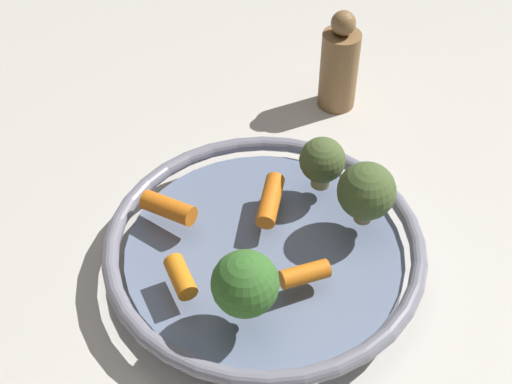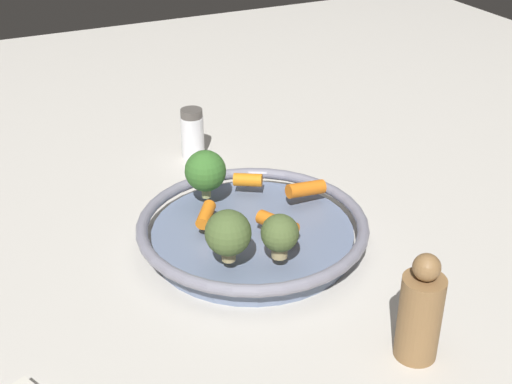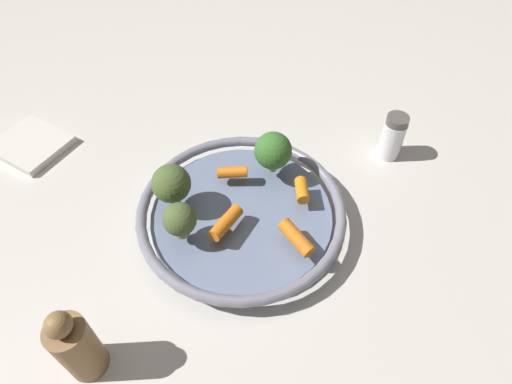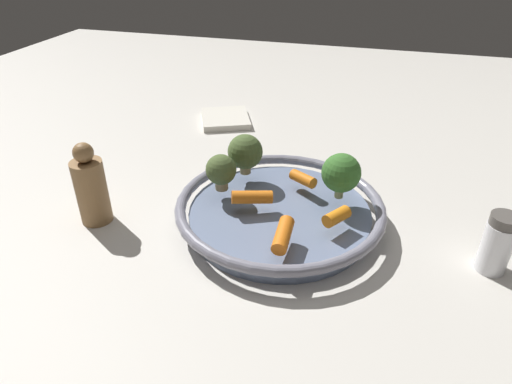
{
  "view_description": "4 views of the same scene",
  "coord_description": "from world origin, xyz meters",
  "px_view_note": "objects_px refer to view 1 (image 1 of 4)",
  "views": [
    {
      "loc": [
        -0.38,
        -0.24,
        0.55
      ],
      "look_at": [
        0.02,
        0.03,
        0.07
      ],
      "focal_mm": 49.53,
      "sensor_mm": 36.0,
      "label": 1
    },
    {
      "loc": [
        0.72,
        -0.34,
        0.53
      ],
      "look_at": [
        -0.01,
        0.01,
        0.08
      ],
      "focal_mm": 49.27,
      "sensor_mm": 36.0,
      "label": 2
    },
    {
      "loc": [
        0.21,
        0.34,
        0.55
      ],
      "look_at": [
        -0.01,
        0.02,
        0.08
      ],
      "focal_mm": 30.63,
      "sensor_mm": 36.0,
      "label": 3
    },
    {
      "loc": [
        -0.12,
        0.55,
        0.4
      ],
      "look_at": [
        0.03,
        0.03,
        0.07
      ],
      "focal_mm": 31.65,
      "sensor_mm": 36.0,
      "label": 4
    }
  ],
  "objects_px": {
    "baby_carrot_left": "(305,274)",
    "broccoli_floret_mid": "(245,284)",
    "baby_carrot_right": "(270,200)",
    "broccoli_floret_edge": "(322,161)",
    "broccoli_floret_small": "(366,192)",
    "pepper_mill": "(339,65)",
    "baby_carrot_back": "(168,208)",
    "baby_carrot_center": "(181,277)",
    "serving_bowl": "(264,251)"
  },
  "relations": [
    {
      "from": "baby_carrot_center",
      "to": "pepper_mill",
      "type": "distance_m",
      "value": 0.36
    },
    {
      "from": "serving_bowl",
      "to": "broccoli_floret_mid",
      "type": "distance_m",
      "value": 0.11
    },
    {
      "from": "baby_carrot_center",
      "to": "baby_carrot_right",
      "type": "bearing_deg",
      "value": -7.08
    },
    {
      "from": "serving_bowl",
      "to": "pepper_mill",
      "type": "bearing_deg",
      "value": 14.07
    },
    {
      "from": "baby_carrot_left",
      "to": "baby_carrot_back",
      "type": "distance_m",
      "value": 0.15
    },
    {
      "from": "baby_carrot_back",
      "to": "broccoli_floret_edge",
      "type": "relative_size",
      "value": 0.99
    },
    {
      "from": "serving_bowl",
      "to": "baby_carrot_center",
      "type": "height_order",
      "value": "baby_carrot_center"
    },
    {
      "from": "broccoli_floret_small",
      "to": "pepper_mill",
      "type": "relative_size",
      "value": 0.51
    },
    {
      "from": "baby_carrot_left",
      "to": "baby_carrot_right",
      "type": "bearing_deg",
      "value": 51.01
    },
    {
      "from": "baby_carrot_back",
      "to": "serving_bowl",
      "type": "bearing_deg",
      "value": -74.56
    },
    {
      "from": "serving_bowl",
      "to": "pepper_mill",
      "type": "height_order",
      "value": "pepper_mill"
    },
    {
      "from": "baby_carrot_center",
      "to": "pepper_mill",
      "type": "height_order",
      "value": "pepper_mill"
    },
    {
      "from": "baby_carrot_right",
      "to": "broccoli_floret_edge",
      "type": "bearing_deg",
      "value": -24.37
    },
    {
      "from": "baby_carrot_left",
      "to": "broccoli_floret_mid",
      "type": "xyz_separation_m",
      "value": [
        -0.06,
        0.02,
        0.03
      ]
    },
    {
      "from": "serving_bowl",
      "to": "broccoli_floret_small",
      "type": "relative_size",
      "value": 4.68
    },
    {
      "from": "baby_carrot_center",
      "to": "broccoli_floret_mid",
      "type": "distance_m",
      "value": 0.07
    },
    {
      "from": "broccoli_floret_edge",
      "to": "serving_bowl",
      "type": "bearing_deg",
      "value": 175.36
    },
    {
      "from": "baby_carrot_right",
      "to": "broccoli_floret_small",
      "type": "relative_size",
      "value": 0.89
    },
    {
      "from": "broccoli_floret_edge",
      "to": "baby_carrot_left",
      "type": "bearing_deg",
      "value": -156.89
    },
    {
      "from": "baby_carrot_center",
      "to": "broccoli_floret_small",
      "type": "xyz_separation_m",
      "value": [
        0.16,
        -0.1,
        0.03
      ]
    },
    {
      "from": "baby_carrot_right",
      "to": "baby_carrot_left",
      "type": "xyz_separation_m",
      "value": [
        -0.06,
        -0.08,
        -0.0
      ]
    },
    {
      "from": "broccoli_floret_small",
      "to": "baby_carrot_left",
      "type": "bearing_deg",
      "value": 174.7
    },
    {
      "from": "pepper_mill",
      "to": "baby_carrot_back",
      "type": "bearing_deg",
      "value": 174.81
    },
    {
      "from": "broccoli_floret_edge",
      "to": "baby_carrot_back",
      "type": "bearing_deg",
      "value": 139.47
    },
    {
      "from": "baby_carrot_back",
      "to": "broccoli_floret_mid",
      "type": "height_order",
      "value": "broccoli_floret_mid"
    },
    {
      "from": "baby_carrot_back",
      "to": "broccoli_floret_small",
      "type": "bearing_deg",
      "value": -58.21
    },
    {
      "from": "baby_carrot_right",
      "to": "baby_carrot_center",
      "type": "height_order",
      "value": "baby_carrot_right"
    },
    {
      "from": "serving_bowl",
      "to": "broccoli_floret_edge",
      "type": "bearing_deg",
      "value": -4.64
    },
    {
      "from": "baby_carrot_center",
      "to": "broccoli_floret_edge",
      "type": "height_order",
      "value": "broccoli_floret_edge"
    },
    {
      "from": "serving_bowl",
      "to": "pepper_mill",
      "type": "relative_size",
      "value": 2.4
    },
    {
      "from": "baby_carrot_center",
      "to": "broccoli_floret_small",
      "type": "distance_m",
      "value": 0.19
    },
    {
      "from": "broccoli_floret_edge",
      "to": "broccoli_floret_mid",
      "type": "height_order",
      "value": "broccoli_floret_mid"
    },
    {
      "from": "baby_carrot_back",
      "to": "broccoli_floret_edge",
      "type": "distance_m",
      "value": 0.16
    },
    {
      "from": "baby_carrot_center",
      "to": "broccoli_floret_mid",
      "type": "height_order",
      "value": "broccoli_floret_mid"
    },
    {
      "from": "broccoli_floret_edge",
      "to": "pepper_mill",
      "type": "height_order",
      "value": "pepper_mill"
    },
    {
      "from": "baby_carrot_left",
      "to": "broccoli_floret_mid",
      "type": "relative_size",
      "value": 0.65
    },
    {
      "from": "serving_bowl",
      "to": "baby_carrot_right",
      "type": "height_order",
      "value": "baby_carrot_right"
    },
    {
      "from": "broccoli_floret_small",
      "to": "broccoli_floret_mid",
      "type": "height_order",
      "value": "broccoli_floret_mid"
    },
    {
      "from": "broccoli_floret_small",
      "to": "pepper_mill",
      "type": "distance_m",
      "value": 0.24
    },
    {
      "from": "baby_carrot_right",
      "to": "baby_carrot_left",
      "type": "distance_m",
      "value": 0.1
    },
    {
      "from": "baby_carrot_center",
      "to": "broccoli_floret_mid",
      "type": "xyz_separation_m",
      "value": [
        0.0,
        -0.07,
        0.03
      ]
    },
    {
      "from": "broccoli_floret_edge",
      "to": "broccoli_floret_small",
      "type": "distance_m",
      "value": 0.06
    },
    {
      "from": "broccoli_floret_small",
      "to": "baby_carrot_back",
      "type": "bearing_deg",
      "value": 121.79
    },
    {
      "from": "baby_carrot_right",
      "to": "baby_carrot_left",
      "type": "height_order",
      "value": "baby_carrot_right"
    },
    {
      "from": "serving_bowl",
      "to": "pepper_mill",
      "type": "xyz_separation_m",
      "value": [
        0.27,
        0.07,
        0.04
      ]
    },
    {
      "from": "broccoli_floret_edge",
      "to": "broccoli_floret_mid",
      "type": "xyz_separation_m",
      "value": [
        -0.18,
        -0.03,
        0.01
      ]
    },
    {
      "from": "broccoli_floret_mid",
      "to": "baby_carrot_right",
      "type": "bearing_deg",
      "value": 23.05
    },
    {
      "from": "baby_carrot_right",
      "to": "baby_carrot_back",
      "type": "relative_size",
      "value": 1.05
    },
    {
      "from": "serving_bowl",
      "to": "broccoli_floret_edge",
      "type": "xyz_separation_m",
      "value": [
        0.09,
        -0.01,
        0.05
      ]
    },
    {
      "from": "baby_carrot_left",
      "to": "broccoli_floret_edge",
      "type": "height_order",
      "value": "broccoli_floret_edge"
    }
  ]
}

